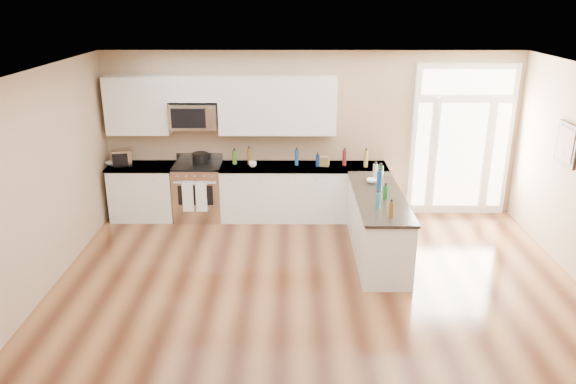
% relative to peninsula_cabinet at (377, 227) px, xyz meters
% --- Properties ---
extents(ground, '(8.00, 8.00, 0.00)m').
position_rel_peninsula_cabinet_xyz_m(ground, '(-0.93, -2.24, -0.43)').
color(ground, '#452313').
extents(room_shell, '(8.00, 8.00, 8.00)m').
position_rel_peninsula_cabinet_xyz_m(room_shell, '(-0.93, -2.24, 1.27)').
color(room_shell, tan).
rests_on(room_shell, ground).
extents(back_cabinet_left, '(1.10, 0.66, 0.94)m').
position_rel_peninsula_cabinet_xyz_m(back_cabinet_left, '(-3.80, 1.45, 0.00)').
color(back_cabinet_left, silver).
rests_on(back_cabinet_left, ground).
extents(back_cabinet_right, '(2.85, 0.66, 0.94)m').
position_rel_peninsula_cabinet_xyz_m(back_cabinet_right, '(-1.08, 1.45, 0.00)').
color(back_cabinet_right, silver).
rests_on(back_cabinet_right, ground).
extents(peninsula_cabinet, '(0.69, 2.32, 0.94)m').
position_rel_peninsula_cabinet_xyz_m(peninsula_cabinet, '(0.00, 0.00, 0.00)').
color(peninsula_cabinet, silver).
rests_on(peninsula_cabinet, ground).
extents(upper_cabinet_left, '(1.04, 0.33, 0.95)m').
position_rel_peninsula_cabinet_xyz_m(upper_cabinet_left, '(-3.81, 1.59, 1.49)').
color(upper_cabinet_left, silver).
rests_on(upper_cabinet_left, room_shell).
extents(upper_cabinet_right, '(1.94, 0.33, 0.95)m').
position_rel_peninsula_cabinet_xyz_m(upper_cabinet_right, '(-1.50, 1.59, 1.49)').
color(upper_cabinet_right, silver).
rests_on(upper_cabinet_right, room_shell).
extents(upper_cabinet_short, '(0.82, 0.33, 0.40)m').
position_rel_peninsula_cabinet_xyz_m(upper_cabinet_short, '(-2.88, 1.59, 1.77)').
color(upper_cabinet_short, silver).
rests_on(upper_cabinet_short, room_shell).
extents(microwave, '(0.78, 0.41, 0.42)m').
position_rel_peninsula_cabinet_xyz_m(microwave, '(-2.88, 1.56, 1.33)').
color(microwave, silver).
rests_on(microwave, room_shell).
extents(entry_door, '(1.70, 0.10, 2.60)m').
position_rel_peninsula_cabinet_xyz_m(entry_door, '(1.62, 1.71, 0.87)').
color(entry_door, white).
rests_on(entry_door, ground).
extents(wall_art_near, '(0.05, 0.58, 0.58)m').
position_rel_peninsula_cabinet_xyz_m(wall_art_near, '(2.54, -0.04, 1.27)').
color(wall_art_near, black).
rests_on(wall_art_near, room_shell).
extents(kitchen_range, '(0.80, 0.70, 1.08)m').
position_rel_peninsula_cabinet_xyz_m(kitchen_range, '(-2.85, 1.45, 0.04)').
color(kitchen_range, silver).
rests_on(kitchen_range, ground).
extents(stockpot, '(0.34, 0.34, 0.20)m').
position_rel_peninsula_cabinet_xyz_m(stockpot, '(-2.80, 1.52, 0.62)').
color(stockpot, black).
rests_on(stockpot, kitchen_range).
extents(toaster_oven, '(0.36, 0.31, 0.27)m').
position_rel_peninsula_cabinet_xyz_m(toaster_oven, '(-4.10, 1.44, 0.64)').
color(toaster_oven, silver).
rests_on(toaster_oven, back_cabinet_left).
extents(cardboard_box, '(0.22, 0.18, 0.16)m').
position_rel_peninsula_cabinet_xyz_m(cardboard_box, '(-0.73, 1.45, 0.58)').
color(cardboard_box, brown).
rests_on(cardboard_box, back_cabinet_right).
extents(bowl_left, '(0.29, 0.29, 0.05)m').
position_rel_peninsula_cabinet_xyz_m(bowl_left, '(-4.28, 1.46, 0.53)').
color(bowl_left, white).
rests_on(bowl_left, back_cabinet_left).
extents(bowl_peninsula, '(0.21, 0.21, 0.06)m').
position_rel_peninsula_cabinet_xyz_m(bowl_peninsula, '(-0.03, 0.54, 0.53)').
color(bowl_peninsula, white).
rests_on(bowl_peninsula, peninsula_cabinet).
extents(cup_counter, '(0.13, 0.13, 0.10)m').
position_rel_peninsula_cabinet_xyz_m(cup_counter, '(-1.91, 1.36, 0.55)').
color(cup_counter, white).
rests_on(cup_counter, back_cabinet_right).
extents(counter_bottles, '(2.38, 2.44, 0.32)m').
position_rel_peninsula_cabinet_xyz_m(counter_bottles, '(-0.48, 0.73, 0.63)').
color(counter_bottles, '#19591E').
rests_on(counter_bottles, back_cabinet_right).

